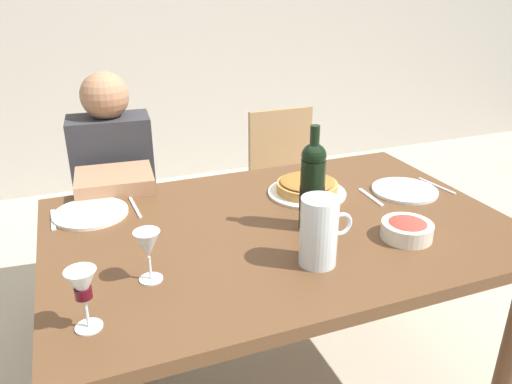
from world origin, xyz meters
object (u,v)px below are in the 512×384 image
object	(u,v)px
salad_bowl	(407,229)
diner_left	(118,204)
water_pitcher	(318,235)
baked_tart	(307,187)
wine_bottle	(312,186)
wine_glass_right_diner	(148,246)
dinner_plate_right_setting	(405,190)
chair_left	(118,207)
chair_right	(287,182)
wine_glass_left_diner	(83,287)
dinner_plate_left_setting	(91,213)
dining_table	(280,248)

from	to	relation	value
salad_bowl	diner_left	size ratio (longest dim) A/B	0.14
water_pitcher	baked_tart	size ratio (longest dim) A/B	0.69
wine_bottle	salad_bowl	world-z (taller)	wine_bottle
salad_bowl	wine_glass_right_diner	size ratio (longest dim) A/B	1.09
salad_bowl	diner_left	bearing A→B (deg)	131.03
baked_tart	dinner_plate_right_setting	bearing A→B (deg)	-18.30
dinner_plate_right_setting	chair_left	size ratio (longest dim) A/B	0.28
wine_bottle	baked_tart	xyz separation A→B (m)	(0.11, 0.25, -0.12)
dinner_plate_right_setting	chair_right	bearing A→B (deg)	96.70
baked_tart	wine_glass_right_diner	bearing A→B (deg)	-150.74
wine_bottle	salad_bowl	distance (m)	0.32
baked_tart	wine_glass_right_diner	xyz separation A→B (m)	(-0.65, -0.37, 0.08)
dinner_plate_right_setting	diner_left	distance (m)	1.18
wine_glass_left_diner	wine_glass_right_diner	world-z (taller)	wine_glass_left_diner
salad_bowl	dinner_plate_left_setting	world-z (taller)	salad_bowl
wine_glass_left_diner	chair_right	bearing A→B (deg)	48.81
dining_table	wine_glass_left_diner	size ratio (longest dim) A/B	9.61
wine_bottle	baked_tart	world-z (taller)	wine_bottle
wine_bottle	salad_bowl	size ratio (longest dim) A/B	2.15
baked_tart	diner_left	size ratio (longest dim) A/B	0.25
diner_left	chair_right	size ratio (longest dim) A/B	1.33
baked_tart	salad_bowl	xyz separation A→B (m)	(0.14, -0.42, 0.00)
water_pitcher	wine_glass_right_diner	world-z (taller)	water_pitcher
salad_bowl	chair_right	world-z (taller)	chair_right
water_pitcher	baked_tart	world-z (taller)	water_pitcher
dining_table	baked_tart	size ratio (longest dim) A/B	5.12
water_pitcher	dinner_plate_right_setting	xyz separation A→B (m)	(0.55, 0.33, -0.08)
salad_bowl	wine_glass_left_diner	world-z (taller)	wine_glass_left_diner
wine_bottle	chair_left	xyz separation A→B (m)	(-0.53, 0.97, -0.41)
dining_table	wine_glass_left_diner	bearing A→B (deg)	-152.92
wine_glass_right_diner	chair_left	distance (m)	1.15
water_pitcher	chair_right	bearing A→B (deg)	68.95
baked_tart	dinner_plate_right_setting	xyz separation A→B (m)	(0.35, -0.12, -0.02)
chair_left	diner_left	size ratio (longest dim) A/B	0.75
diner_left	baked_tart	bearing A→B (deg)	147.87
diner_left	salad_bowl	bearing A→B (deg)	135.56
water_pitcher	chair_right	world-z (taller)	water_pitcher
baked_tart	wine_glass_right_diner	distance (m)	0.75
dining_table	wine_bottle	distance (m)	0.26
wine_bottle	water_pitcher	distance (m)	0.23
chair_left	wine_glass_right_diner	bearing A→B (deg)	93.77
wine_glass_right_diner	diner_left	size ratio (longest dim) A/B	0.13
dining_table	baked_tart	world-z (taller)	baked_tart
wine_bottle	diner_left	bearing A→B (deg)	126.45
wine_bottle	dinner_plate_left_setting	distance (m)	0.76
dinner_plate_left_setting	chair_right	xyz separation A→B (m)	(1.03, 0.61, -0.27)
wine_bottle	diner_left	world-z (taller)	diner_left
wine_glass_left_diner	dinner_plate_right_setting	size ratio (longest dim) A/B	0.64
water_pitcher	chair_left	xyz separation A→B (m)	(-0.44, 1.17, -0.35)
dinner_plate_left_setting	dinner_plate_right_setting	distance (m)	1.15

